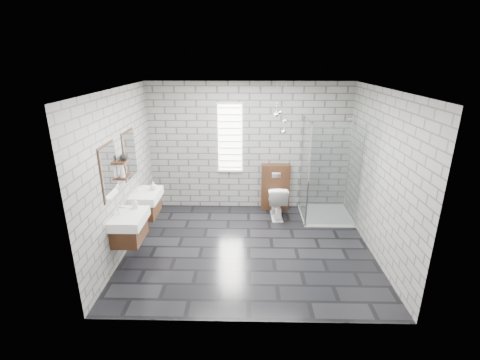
{
  "coord_description": "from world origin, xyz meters",
  "views": [
    {
      "loc": [
        -0.04,
        -5.33,
        3.17
      ],
      "look_at": [
        -0.16,
        0.35,
        1.13
      ],
      "focal_mm": 26.0,
      "sensor_mm": 36.0,
      "label": 1
    }
  ],
  "objects_px": {
    "vanity_right": "(144,197)",
    "cistern_panel": "(275,187)",
    "toilet": "(277,201)",
    "vanity_left": "(127,220)",
    "shower_enclosure": "(323,196)"
  },
  "relations": [
    {
      "from": "vanity_right",
      "to": "vanity_left",
      "type": "bearing_deg",
      "value": -90.0
    },
    {
      "from": "shower_enclosure",
      "to": "toilet",
      "type": "height_order",
      "value": "shower_enclosure"
    },
    {
      "from": "vanity_left",
      "to": "toilet",
      "type": "xyz_separation_m",
      "value": [
        2.48,
        1.75,
        -0.41
      ]
    },
    {
      "from": "vanity_right",
      "to": "shower_enclosure",
      "type": "xyz_separation_m",
      "value": [
        3.41,
        0.72,
        -0.25
      ]
    },
    {
      "from": "shower_enclosure",
      "to": "toilet",
      "type": "relative_size",
      "value": 2.89
    },
    {
      "from": "toilet",
      "to": "cistern_panel",
      "type": "bearing_deg",
      "value": -91.78
    },
    {
      "from": "vanity_left",
      "to": "cistern_panel",
      "type": "xyz_separation_m",
      "value": [
        2.48,
        2.18,
        -0.26
      ]
    },
    {
      "from": "vanity_right",
      "to": "toilet",
      "type": "xyz_separation_m",
      "value": [
        2.48,
        0.81,
        -0.41
      ]
    },
    {
      "from": "vanity_right",
      "to": "cistern_panel",
      "type": "bearing_deg",
      "value": 26.57
    },
    {
      "from": "toilet",
      "to": "vanity_left",
      "type": "bearing_deg",
      "value": 33.36
    },
    {
      "from": "cistern_panel",
      "to": "toilet",
      "type": "distance_m",
      "value": 0.46
    },
    {
      "from": "vanity_left",
      "to": "cistern_panel",
      "type": "height_order",
      "value": "vanity_left"
    },
    {
      "from": "vanity_left",
      "to": "toilet",
      "type": "height_order",
      "value": "vanity_left"
    },
    {
      "from": "vanity_right",
      "to": "toilet",
      "type": "bearing_deg",
      "value": 17.97
    },
    {
      "from": "shower_enclosure",
      "to": "toilet",
      "type": "distance_m",
      "value": 0.94
    }
  ]
}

